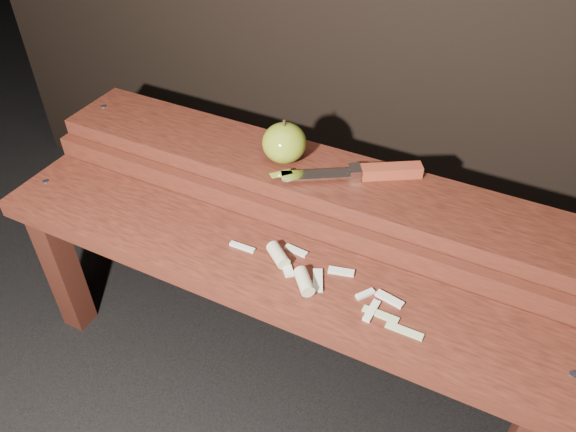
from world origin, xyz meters
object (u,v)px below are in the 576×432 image
at_px(knife, 371,172).
at_px(apple, 284,143).
at_px(bench_rear_tier, 310,200).
at_px(bench_front_tier, 261,288).

bearing_deg(knife, apple, -172.63).
xyz_separation_m(bench_rear_tier, apple, (-0.06, 0.00, 0.13)).
distance_m(apple, knife, 0.19).
relative_size(apple, knife, 0.34).
bearing_deg(knife, bench_front_tier, -115.70).
distance_m(bench_front_tier, apple, 0.31).
bearing_deg(bench_rear_tier, bench_front_tier, -90.00).
relative_size(bench_front_tier, apple, 12.48).
height_order(bench_rear_tier, knife, knife).
distance_m(bench_rear_tier, knife, 0.16).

